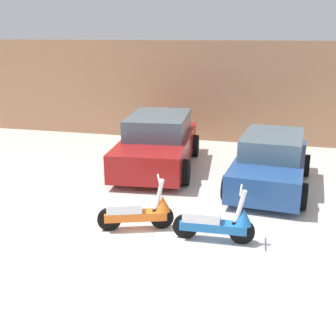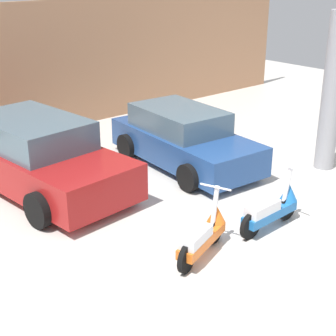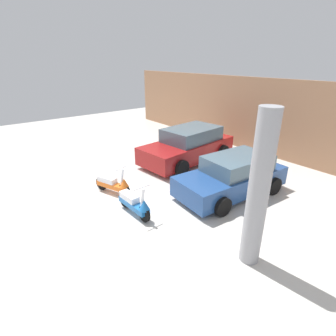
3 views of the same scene
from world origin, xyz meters
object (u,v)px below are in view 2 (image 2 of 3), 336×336
scooter_front_left (204,234)px  car_rear_center (184,139)px  car_rear_left (38,156)px  support_column_side (332,93)px  scooter_front_right (272,208)px

scooter_front_left → car_rear_center: 3.95m
car_rear_left → support_column_side: 6.33m
scooter_front_left → car_rear_center: bearing=32.6°
scooter_front_left → support_column_side: support_column_side is taller
car_rear_center → support_column_side: size_ratio=1.14×
car_rear_left → support_column_side: support_column_side is taller
scooter_front_right → car_rear_left: size_ratio=0.34×
car_rear_center → scooter_front_left: bearing=-33.0°
scooter_front_right → support_column_side: (3.17, 1.05, 1.35)m
car_rear_center → scooter_front_right: bearing=-10.4°
car_rear_center → car_rear_left: bearing=-101.2°
scooter_front_right → car_rear_center: 3.37m
scooter_front_left → scooter_front_right: scooter_front_right is taller
scooter_front_right → support_column_side: bearing=16.1°
car_rear_left → car_rear_center: (3.14, -0.89, -0.08)m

